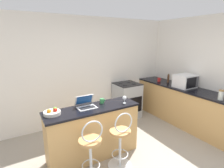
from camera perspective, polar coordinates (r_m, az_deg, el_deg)
The scene contains 14 objects.
wall_back at distance 4.37m, azimuth -9.14°, elevation 4.09°, with size 12.00×0.06×2.60m.
breakfast_bar at distance 3.23m, azimuth -6.14°, elevation -15.35°, with size 1.64×0.49×0.93m.
counter_right at distance 4.72m, azimuth 22.50°, elevation -6.57°, with size 0.65×2.79×0.93m.
bar_stool_near at distance 2.76m, azimuth -6.89°, elevation -21.16°, with size 0.40×0.40×0.99m.
bar_stool_far at distance 2.97m, azimuth 2.84°, elevation -18.33°, with size 0.40×0.40×0.99m.
laptop at distance 3.05m, azimuth -8.56°, elevation -6.52°, with size 0.32×0.28×0.20m.
microwave at distance 4.58m, azimuth 22.81°, elevation 0.92°, with size 0.48×0.40×0.31m.
stove_range at distance 4.77m, azimuth 4.88°, elevation -5.27°, with size 0.62×0.61×0.94m.
storage_jar at distance 3.95m, azimuth 32.04°, elevation -3.04°, with size 0.10×0.10×0.20m.
wine_glass_tall at distance 3.18m, azimuth 4.10°, elevation -4.61°, with size 0.08×0.08×0.14m.
pepper_mill at distance 4.95m, azimuth 17.90°, elevation 1.75°, with size 0.05×0.05×0.24m.
fruit_bowl at distance 2.88m, azimuth -18.90°, elevation -8.76°, with size 0.26×0.26×0.11m.
mug_red at distance 5.01m, azimuth 15.11°, elevation 1.39°, with size 0.10×0.08×0.10m.
mug_green at distance 3.20m, azimuth -3.27°, elevation -5.52°, with size 0.09×0.07×0.09m.
Camera 1 is at (-1.54, -1.72, 2.06)m, focal length 28.00 mm.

